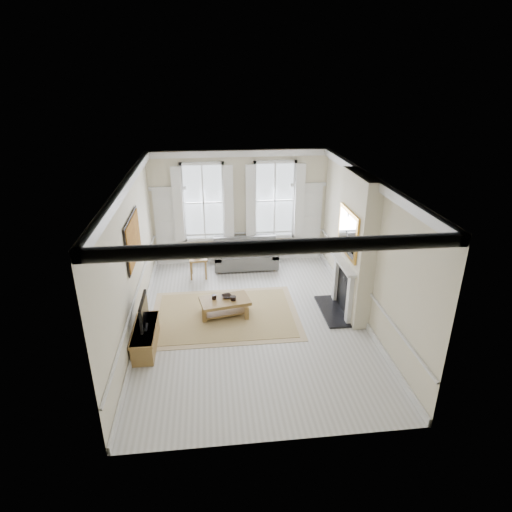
{
  "coord_description": "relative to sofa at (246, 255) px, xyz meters",
  "views": [
    {
      "loc": [
        -0.88,
        -8.61,
        5.39
      ],
      "look_at": [
        0.2,
        0.96,
        1.25
      ],
      "focal_mm": 30.0,
      "sensor_mm": 36.0,
      "label": 1
    }
  ],
  "objects": [
    {
      "name": "window_right",
      "position": [
        0.92,
        0.44,
        1.54
      ],
      "size": [
        1.26,
        0.2,
        2.2
      ],
      "primitive_type": null,
      "color": "#B2BCC6",
      "rests_on": "back_wall"
    },
    {
      "name": "ceramic_pot_b",
      "position": [
        -0.55,
        -2.83,
        0.12
      ],
      "size": [
        0.14,
        0.14,
        0.1
      ],
      "primitive_type": "cylinder",
      "color": "black",
      "rests_on": "coffee_table"
    },
    {
      "name": "painting",
      "position": [
        -2.69,
        -2.81,
        1.69
      ],
      "size": [
        0.05,
        1.66,
        1.06
      ],
      "primitive_type": "cube",
      "color": "#B5781F",
      "rests_on": "left_wall"
    },
    {
      "name": "rug",
      "position": [
        -0.75,
        -2.78,
        -0.35
      ],
      "size": [
        3.5,
        2.6,
        0.02
      ],
      "primitive_type": "cube",
      "color": "#A58A55",
      "rests_on": "floor"
    },
    {
      "name": "door_right",
      "position": [
        1.92,
        0.45,
        0.79
      ],
      "size": [
        0.9,
        0.08,
        2.3
      ],
      "primitive_type": "cube",
      "color": "silver",
      "rests_on": "floor"
    },
    {
      "name": "chimney_breast",
      "position": [
        2.29,
        -2.91,
        1.34
      ],
      "size": [
        0.35,
        1.7,
        3.38
      ],
      "primitive_type": "cube",
      "color": "beige",
      "rests_on": "floor"
    },
    {
      "name": "floor",
      "position": [
        -0.13,
        -3.11,
        -0.36
      ],
      "size": [
        7.2,
        7.2,
        0.0
      ],
      "primitive_type": "plane",
      "color": "#B7B5AD",
      "rests_on": "ground"
    },
    {
      "name": "window_left",
      "position": [
        -1.18,
        0.44,
        1.54
      ],
      "size": [
        1.26,
        0.2,
        2.2
      ],
      "primitive_type": null,
      "color": "#B2BCC6",
      "rests_on": "back_wall"
    },
    {
      "name": "left_wall",
      "position": [
        -2.73,
        -3.11,
        1.34
      ],
      "size": [
        0.0,
        7.2,
        7.2
      ],
      "primitive_type": "plane",
      "rotation": [
        1.57,
        0.0,
        1.57
      ],
      "color": "beige",
      "rests_on": "floor"
    },
    {
      "name": "sofa",
      "position": [
        0.0,
        0.0,
        0.0
      ],
      "size": [
        1.87,
        0.91,
        0.86
      ],
      "color": "#5C5C5A",
      "rests_on": "floor"
    },
    {
      "name": "tv_stand",
      "position": [
        -2.47,
        -3.9,
        -0.12
      ],
      "size": [
        0.43,
        1.35,
        0.48
      ],
      "primitive_type": "cube",
      "color": "brown",
      "rests_on": "floor"
    },
    {
      "name": "tv",
      "position": [
        -2.45,
        -3.9,
        0.52
      ],
      "size": [
        0.08,
        0.9,
        0.68
      ],
      "color": "black",
      "rests_on": "tv_stand"
    },
    {
      "name": "right_wall",
      "position": [
        2.47,
        -3.11,
        1.34
      ],
      "size": [
        0.0,
        7.2,
        7.2
      ],
      "primitive_type": "plane",
      "rotation": [
        1.57,
        0.0,
        -1.57
      ],
      "color": "beige",
      "rests_on": "floor"
    },
    {
      "name": "ceiling",
      "position": [
        -0.13,
        -3.11,
        3.04
      ],
      "size": [
        7.2,
        7.2,
        0.0
      ],
      "primitive_type": "plane",
      "rotation": [
        3.14,
        0.0,
        0.0
      ],
      "color": "white",
      "rests_on": "back_wall"
    },
    {
      "name": "hearth",
      "position": [
        1.87,
        -2.91,
        -0.34
      ],
      "size": [
        0.55,
        1.5,
        0.05
      ],
      "primitive_type": "cube",
      "color": "black",
      "rests_on": "floor"
    },
    {
      "name": "coffee_table",
      "position": [
        -0.75,
        -2.78,
        -0.01
      ],
      "size": [
        1.25,
        0.87,
        0.43
      ],
      "rotation": [
        0.0,
        0.0,
        0.19
      ],
      "color": "brown",
      "rests_on": "rug"
    },
    {
      "name": "bowl",
      "position": [
        -0.7,
        -2.68,
        0.1
      ],
      "size": [
        0.3,
        0.3,
        0.06
      ],
      "primitive_type": "imported",
      "rotation": [
        0.0,
        0.0,
        0.33
      ],
      "color": "black",
      "rests_on": "coffee_table"
    },
    {
      "name": "fireplace",
      "position": [
        2.07,
        -2.91,
        0.37
      ],
      "size": [
        0.21,
        1.45,
        1.33
      ],
      "color": "silver",
      "rests_on": "floor"
    },
    {
      "name": "back_wall",
      "position": [
        -0.13,
        0.49,
        1.34
      ],
      "size": [
        5.2,
        0.0,
        5.2
      ],
      "primitive_type": "plane",
      "rotation": [
        1.57,
        0.0,
        0.0
      ],
      "color": "beige",
      "rests_on": "floor"
    },
    {
      "name": "door_left",
      "position": [
        -2.18,
        0.45,
        0.79
      ],
      "size": [
        0.9,
        0.08,
        2.3
      ],
      "primitive_type": "cube",
      "color": "silver",
      "rests_on": "floor"
    },
    {
      "name": "side_table",
      "position": [
        -1.4,
        -0.56,
        0.12
      ],
      "size": [
        0.53,
        0.53,
        0.6
      ],
      "rotation": [
        0.0,
        0.0,
        0.08
      ],
      "color": "brown",
      "rests_on": "floor"
    },
    {
      "name": "ceramic_pot_a",
      "position": [
        -1.0,
        -2.73,
        0.13
      ],
      "size": [
        0.11,
        0.11,
        0.11
      ],
      "primitive_type": "cylinder",
      "color": "black",
      "rests_on": "coffee_table"
    },
    {
      "name": "mirror",
      "position": [
        2.08,
        -2.91,
        1.69
      ],
      "size": [
        0.06,
        1.26,
        1.06
      ],
      "primitive_type": "cube",
      "color": "gold",
      "rests_on": "chimney_breast"
    }
  ]
}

